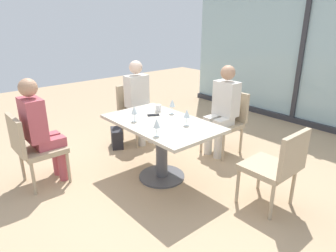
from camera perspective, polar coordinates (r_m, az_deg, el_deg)
ground_plane at (r=3.78m, az=-1.17°, el=-9.63°), size 12.00×12.00×0.00m
window_wall_backdrop at (r=5.89m, az=24.07°, el=12.00°), size 4.83×0.10×2.70m
dining_table_main at (r=3.54m, az=-1.23°, el=-1.91°), size 1.38×0.83×0.73m
chair_far_left at (r=4.75m, az=-6.18°, el=3.16°), size 0.50×0.46×0.87m
chair_near_window at (r=4.38m, az=11.12°, el=1.40°), size 0.46×0.51×0.87m
chair_front_left at (r=3.74m, az=-24.27°, el=-3.43°), size 0.46×0.50×0.87m
chair_far_right at (r=3.19m, az=20.01°, el=-6.85°), size 0.50×0.46×0.87m
person_far_left at (r=4.61m, az=-5.49°, el=5.28°), size 0.39×0.34×1.26m
person_near_window at (r=4.24m, az=10.38°, el=3.69°), size 0.34×0.39×1.26m
person_front_left at (r=3.69m, az=-23.12°, el=-0.12°), size 0.34×0.39×1.26m
wine_glass_0 at (r=3.02m, az=-2.17°, el=0.45°), size 0.07×0.07×0.18m
wine_glass_1 at (r=3.47m, az=-6.42°, el=2.98°), size 0.07×0.07×0.18m
wine_glass_2 at (r=3.73m, az=0.81°, el=4.34°), size 0.07×0.07×0.18m
wine_glass_3 at (r=3.32m, az=3.59°, el=2.32°), size 0.07×0.07×0.18m
coffee_cup at (r=3.83m, az=-1.86°, el=3.43°), size 0.08×0.08×0.09m
cell_phone_on_table at (r=3.69m, az=-2.80°, el=2.08°), size 0.13×0.16×0.01m
handbag_0 at (r=4.62m, az=-9.66°, el=-2.23°), size 0.34×0.28×0.28m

